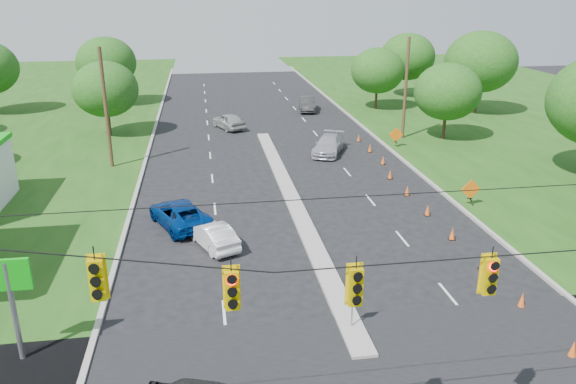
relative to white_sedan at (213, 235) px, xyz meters
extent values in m
cube|color=gray|center=(-4.85, 15.35, -0.66)|extent=(0.25, 110.00, 0.16)
cube|color=gray|center=(15.35, 15.35, -0.66)|extent=(0.25, 110.00, 0.16)
cube|color=gray|center=(5.25, 6.35, -0.66)|extent=(1.00, 34.00, 0.18)
cylinder|color=gray|center=(5.25, -8.65, 0.24)|extent=(0.06, 0.06, 1.80)
cube|color=white|center=(5.25, -8.65, 1.04)|extent=(0.55, 0.04, 0.70)
cylinder|color=black|center=(5.25, -15.65, 6.34)|extent=(24.00, 0.04, 0.04)
cube|color=#FFD400|center=(-2.75, -15.65, 6.09)|extent=(0.34, 0.24, 1.00)
cube|color=#FFD400|center=(0.25, -15.65, 5.57)|extent=(0.34, 0.24, 1.00)
cube|color=#FFD400|center=(3.25, -15.65, 5.39)|extent=(0.34, 0.24, 1.00)
cube|color=#FFD400|center=(6.75, -15.65, 5.39)|extent=(0.34, 0.24, 1.00)
cylinder|color=#422D1C|center=(-7.25, 15.35, 3.84)|extent=(0.28, 0.28, 9.00)
cylinder|color=#422D1C|center=(17.75, 20.35, 3.84)|extent=(0.28, 0.28, 9.00)
cylinder|color=gray|center=(-7.25, -8.65, 1.34)|extent=(0.20, 0.20, 4.00)
cube|color=#08A80F|center=(-7.25, -8.65, 2.84)|extent=(1.60, 0.15, 1.20)
cone|color=#E2591A|center=(12.89, -11.65, -0.31)|extent=(0.32, 0.32, 0.70)
cone|color=#E2591A|center=(12.89, -8.15, -0.31)|extent=(0.32, 0.32, 0.70)
cone|color=#E2591A|center=(12.89, -4.65, -0.31)|extent=(0.32, 0.32, 0.70)
cone|color=#E2591A|center=(12.89, -1.15, -0.31)|extent=(0.32, 0.32, 0.70)
cone|color=#E2591A|center=(12.89, 2.35, -0.31)|extent=(0.32, 0.32, 0.70)
cone|color=#E2591A|center=(12.89, 5.85, -0.31)|extent=(0.32, 0.32, 0.70)
cone|color=#E2591A|center=(12.89, 9.35, -0.31)|extent=(0.32, 0.32, 0.70)
cone|color=#E2591A|center=(13.49, 12.85, -0.31)|extent=(0.32, 0.32, 0.70)
cone|color=#E2591A|center=(13.49, 16.35, -0.31)|extent=(0.32, 0.32, 0.70)
cone|color=#E2591A|center=(13.49, 19.85, -0.31)|extent=(0.32, 0.32, 0.70)
cube|color=black|center=(16.05, 3.35, -0.11)|extent=(0.06, 0.58, 0.26)
cube|color=black|center=(16.05, 3.35, -0.11)|extent=(0.06, 0.58, 0.26)
cube|color=orange|center=(16.05, 3.35, 0.49)|extent=(1.27, 0.05, 1.27)
cube|color=black|center=(16.05, 17.35, -0.11)|extent=(0.06, 0.58, 0.26)
cube|color=black|center=(16.05, 17.35, -0.11)|extent=(0.06, 0.58, 0.26)
cube|color=orange|center=(16.05, 17.35, 0.49)|extent=(1.27, 0.05, 1.27)
cylinder|color=black|center=(-8.75, 25.35, 0.60)|extent=(0.28, 0.28, 2.52)
ellipsoid|color=#194C14|center=(-8.75, 25.35, 3.68)|extent=(5.88, 5.88, 5.04)
cylinder|color=black|center=(-10.75, 40.35, 0.78)|extent=(0.28, 0.28, 2.88)
ellipsoid|color=#194C14|center=(-10.75, 40.35, 4.30)|extent=(6.72, 6.72, 5.76)
cylinder|color=black|center=(21.25, 19.35, 0.60)|extent=(0.28, 0.28, 2.52)
ellipsoid|color=#194C14|center=(21.25, 19.35, 3.68)|extent=(5.88, 5.88, 5.04)
cylinder|color=black|center=(29.25, 29.35, 0.96)|extent=(0.28, 0.28, 3.24)
ellipsoid|color=#194C14|center=(29.25, 29.35, 4.92)|extent=(7.56, 7.56, 6.48)
cylinder|color=black|center=(25.25, 40.35, 0.78)|extent=(0.28, 0.28, 2.88)
ellipsoid|color=#194C14|center=(25.25, 40.35, 4.30)|extent=(6.72, 6.72, 5.76)
cylinder|color=black|center=(19.25, 33.35, 0.60)|extent=(0.28, 0.28, 2.52)
ellipsoid|color=#194C14|center=(19.25, 33.35, 3.68)|extent=(5.88, 5.88, 5.04)
imported|color=white|center=(0.00, 0.00, 0.00)|extent=(2.84, 4.21, 1.31)
imported|color=navy|center=(-1.80, 3.07, 0.06)|extent=(4.18, 5.65, 1.43)
imported|color=#A2A0AA|center=(9.97, 16.47, 0.08)|extent=(3.94, 5.48, 1.47)
imported|color=#9A9A9A|center=(2.28, 26.52, 0.10)|extent=(3.42, 4.81, 1.52)
imported|color=#2B2B2B|center=(11.41, 33.70, 0.12)|extent=(2.27, 4.90, 1.56)
camera|label=1|loc=(-0.23, -27.32, 12.24)|focal=35.00mm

